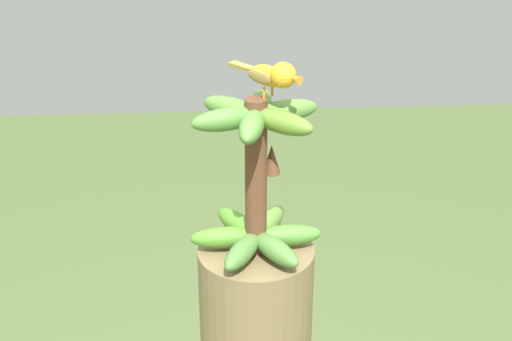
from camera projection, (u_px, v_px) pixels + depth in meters
name	position (u px, v px, depth m)	size (l,w,h in m)	color
banana_bunch	(256.00, 178.00, 1.39)	(0.27, 0.26, 0.33)	brown
perched_bird	(274.00, 75.00, 1.30)	(0.13, 0.15, 0.08)	#C68933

